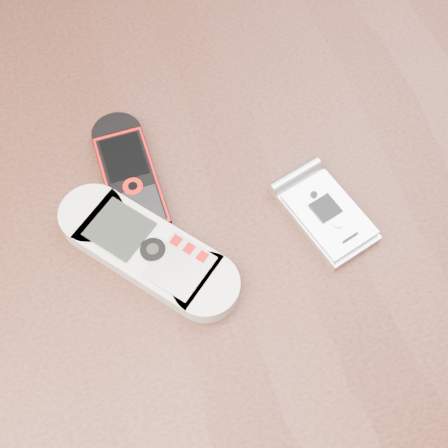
# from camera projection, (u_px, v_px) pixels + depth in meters

# --- Properties ---
(ground) EXTENTS (4.00, 4.00, 0.00)m
(ground) POSITION_uv_depth(u_px,v_px,m) (222.00, 405.00, 1.19)
(ground) COLOR #472B19
(ground) RESTS_ON ground
(table) EXTENTS (1.20, 0.80, 0.75)m
(table) POSITION_uv_depth(u_px,v_px,m) (219.00, 278.00, 0.61)
(table) COLOR black
(table) RESTS_ON ground
(nokia_white) EXTENTS (0.15, 0.16, 0.02)m
(nokia_white) POSITION_uv_depth(u_px,v_px,m) (148.00, 250.00, 0.50)
(nokia_white) COLOR beige
(nokia_white) RESTS_ON table
(nokia_black_red) EXTENTS (0.05, 0.15, 0.01)m
(nokia_black_red) POSITION_uv_depth(u_px,v_px,m) (131.00, 182.00, 0.53)
(nokia_black_red) COLOR black
(nokia_black_red) RESTS_ON table
(motorola_razr) EXTENTS (0.07, 0.11, 0.01)m
(motorola_razr) POSITION_uv_depth(u_px,v_px,m) (326.00, 214.00, 0.52)
(motorola_razr) COLOR silver
(motorola_razr) RESTS_ON table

